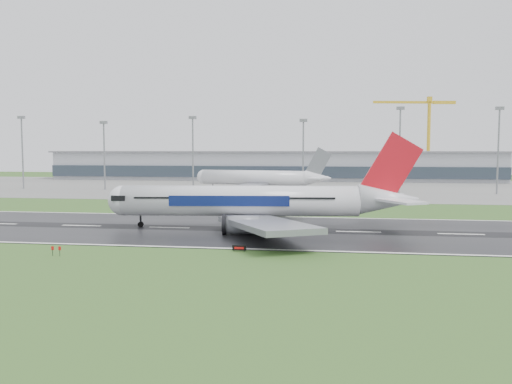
# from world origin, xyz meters

# --- Properties ---
(ground) EXTENTS (520.00, 520.00, 0.00)m
(ground) POSITION_xyz_m (0.00, 0.00, 0.00)
(ground) COLOR #2C521E
(ground) RESTS_ON ground
(runway) EXTENTS (400.00, 45.00, 0.10)m
(runway) POSITION_xyz_m (0.00, 0.00, 0.05)
(runway) COLOR black
(runway) RESTS_ON ground
(apron) EXTENTS (400.00, 130.00, 0.08)m
(apron) POSITION_xyz_m (0.00, 125.00, 0.04)
(apron) COLOR slate
(apron) RESTS_ON ground
(terminal) EXTENTS (240.00, 36.00, 15.00)m
(terminal) POSITION_xyz_m (0.00, 185.00, 7.50)
(terminal) COLOR #94969F
(terminal) RESTS_ON ground
(main_airliner) EXTENTS (72.85, 70.08, 19.52)m
(main_airliner) POSITION_xyz_m (19.78, 2.74, 9.86)
(main_airliner) COLOR silver
(main_airliner) RESTS_ON runway
(parked_airliner) EXTENTS (66.32, 63.13, 16.87)m
(parked_airliner) POSITION_xyz_m (4.61, 103.82, 8.52)
(parked_airliner) COLOR silver
(parked_airliner) RESTS_ON apron
(tower_crane) EXTENTS (45.90, 11.94, 45.65)m
(tower_crane) POSITION_xyz_m (86.13, 200.00, 22.82)
(tower_crane) COLOR gold
(tower_crane) RESTS_ON ground
(runway_sign) EXTENTS (2.31, 0.35, 1.04)m
(runway_sign) POSITION_xyz_m (19.64, -23.80, 0.52)
(runway_sign) COLOR black
(runway_sign) RESTS_ON ground
(floodmast_0) EXTENTS (0.64, 0.64, 29.63)m
(floodmast_0) POSITION_xyz_m (-96.13, 100.00, 14.81)
(floodmast_0) COLOR gray
(floodmast_0) RESTS_ON ground
(floodmast_1) EXTENTS (0.64, 0.64, 27.21)m
(floodmast_1) POSITION_xyz_m (-59.53, 100.00, 13.61)
(floodmast_1) COLOR gray
(floodmast_1) RESTS_ON ground
(floodmast_2) EXTENTS (0.64, 0.64, 28.89)m
(floodmast_2) POSITION_xyz_m (-21.79, 100.00, 14.45)
(floodmast_2) COLOR gray
(floodmast_2) RESTS_ON ground
(floodmast_3) EXTENTS (0.64, 0.64, 27.41)m
(floodmast_3) POSITION_xyz_m (22.59, 100.00, 13.71)
(floodmast_3) COLOR gray
(floodmast_3) RESTS_ON ground
(floodmast_4) EXTENTS (0.64, 0.64, 31.71)m
(floodmast_4) POSITION_xyz_m (59.20, 100.00, 15.85)
(floodmast_4) COLOR gray
(floodmast_4) RESTS_ON ground
(floodmast_5) EXTENTS (0.64, 0.64, 31.30)m
(floodmast_5) POSITION_xyz_m (94.75, 100.00, 15.65)
(floodmast_5) COLOR gray
(floodmast_5) RESTS_ON ground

